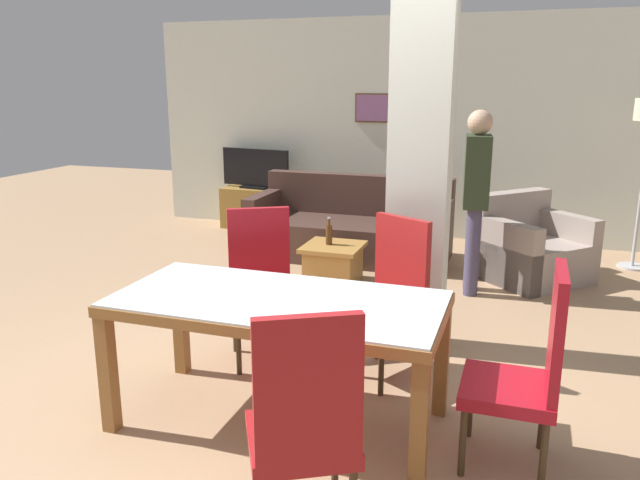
{
  "coord_description": "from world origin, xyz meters",
  "views": [
    {
      "loc": [
        1.26,
        -3.03,
        1.93
      ],
      "look_at": [
        0.0,
        0.74,
        0.91
      ],
      "focal_mm": 35.0,
      "sensor_mm": 36.0,
      "label": 1
    }
  ],
  "objects_px": {
    "sofa": "(350,230)",
    "bottle": "(329,234)",
    "dining_chair_near_right": "(304,421)",
    "tv_stand": "(256,208)",
    "armchair": "(530,250)",
    "dining_table": "(278,323)",
    "dining_chair_far_right": "(390,295)",
    "tv_screen": "(255,169)",
    "dining_chair_head_right": "(529,367)",
    "dining_chair_far_left": "(261,283)",
    "standing_person": "(476,190)",
    "coffee_table": "(333,263)"
  },
  "relations": [
    {
      "from": "armchair",
      "to": "coffee_table",
      "type": "height_order",
      "value": "armchair"
    },
    {
      "from": "bottle",
      "to": "dining_chair_head_right",
      "type": "bearing_deg",
      "value": -54.06
    },
    {
      "from": "dining_chair_near_right",
      "to": "tv_stand",
      "type": "xyz_separation_m",
      "value": [
        -2.63,
        5.35,
        -0.28
      ]
    },
    {
      "from": "sofa",
      "to": "bottle",
      "type": "height_order",
      "value": "sofa"
    },
    {
      "from": "dining_chair_far_right",
      "to": "tv_screen",
      "type": "bearing_deg",
      "value": -25.51
    },
    {
      "from": "dining_chair_far_left",
      "to": "standing_person",
      "type": "distance_m",
      "value": 2.34
    },
    {
      "from": "dining_chair_near_right",
      "to": "armchair",
      "type": "distance_m",
      "value": 4.25
    },
    {
      "from": "armchair",
      "to": "bottle",
      "type": "xyz_separation_m",
      "value": [
        -1.87,
        -0.74,
        0.2
      ]
    },
    {
      "from": "sofa",
      "to": "armchair",
      "type": "bearing_deg",
      "value": 172.9
    },
    {
      "from": "armchair",
      "to": "coffee_table",
      "type": "xyz_separation_m",
      "value": [
        -1.82,
        -0.75,
        -0.09
      ]
    },
    {
      "from": "coffee_table",
      "to": "dining_chair_near_right",
      "type": "bearing_deg",
      "value": -74.63
    },
    {
      "from": "dining_chair_far_right",
      "to": "dining_chair_head_right",
      "type": "relative_size",
      "value": 1.0
    },
    {
      "from": "dining_chair_far_right",
      "to": "tv_screen",
      "type": "height_order",
      "value": "dining_chair_far_right"
    },
    {
      "from": "armchair",
      "to": "tv_screen",
      "type": "distance_m",
      "value": 3.74
    },
    {
      "from": "dining_chair_far_right",
      "to": "sofa",
      "type": "relative_size",
      "value": 0.48
    },
    {
      "from": "dining_chair_near_right",
      "to": "coffee_table",
      "type": "height_order",
      "value": "dining_chair_near_right"
    },
    {
      "from": "tv_stand",
      "to": "standing_person",
      "type": "xyz_separation_m",
      "value": [
        3.0,
        -1.8,
        0.7
      ]
    },
    {
      "from": "dining_chair_far_right",
      "to": "coffee_table",
      "type": "height_order",
      "value": "dining_chair_far_right"
    },
    {
      "from": "dining_table",
      "to": "tv_stand",
      "type": "distance_m",
      "value": 5.02
    },
    {
      "from": "bottle",
      "to": "standing_person",
      "type": "relative_size",
      "value": 0.16
    },
    {
      "from": "sofa",
      "to": "armchair",
      "type": "relative_size",
      "value": 1.75
    },
    {
      "from": "armchair",
      "to": "bottle",
      "type": "height_order",
      "value": "armchair"
    },
    {
      "from": "dining_chair_far_left",
      "to": "armchair",
      "type": "height_order",
      "value": "dining_chair_far_left"
    },
    {
      "from": "armchair",
      "to": "bottle",
      "type": "relative_size",
      "value": 4.64
    },
    {
      "from": "coffee_table",
      "to": "dining_chair_far_right",
      "type": "bearing_deg",
      "value": -61.69
    },
    {
      "from": "dining_table",
      "to": "coffee_table",
      "type": "distance_m",
      "value": 2.64
    },
    {
      "from": "bottle",
      "to": "coffee_table",
      "type": "bearing_deg",
      "value": -13.58
    },
    {
      "from": "coffee_table",
      "to": "dining_chair_far_left",
      "type": "bearing_deg",
      "value": -89.5
    },
    {
      "from": "dining_chair_head_right",
      "to": "tv_stand",
      "type": "xyz_separation_m",
      "value": [
        -3.51,
        4.51,
        -0.28
      ]
    },
    {
      "from": "armchair",
      "to": "tv_stand",
      "type": "bearing_deg",
      "value": -65.04
    },
    {
      "from": "tv_stand",
      "to": "tv_screen",
      "type": "height_order",
      "value": "tv_screen"
    },
    {
      "from": "dining_chair_near_right",
      "to": "bottle",
      "type": "height_order",
      "value": "dining_chair_near_right"
    },
    {
      "from": "dining_chair_far_left",
      "to": "bottle",
      "type": "relative_size",
      "value": 3.95
    },
    {
      "from": "dining_chair_head_right",
      "to": "bottle",
      "type": "relative_size",
      "value": 3.95
    },
    {
      "from": "tv_stand",
      "to": "dining_chair_far_left",
      "type": "bearing_deg",
      "value": -65.24
    },
    {
      "from": "standing_person",
      "to": "sofa",
      "type": "bearing_deg",
      "value": 52.59
    },
    {
      "from": "sofa",
      "to": "coffee_table",
      "type": "height_order",
      "value": "sofa"
    },
    {
      "from": "tv_stand",
      "to": "armchair",
      "type": "bearing_deg",
      "value": -18.82
    },
    {
      "from": "dining_table",
      "to": "dining_chair_near_right",
      "type": "relative_size",
      "value": 1.73
    },
    {
      "from": "dining_chair_far_left",
      "to": "tv_stand",
      "type": "relative_size",
      "value": 1.18
    },
    {
      "from": "sofa",
      "to": "armchair",
      "type": "xyz_separation_m",
      "value": [
        1.93,
        -0.24,
        -0.0
      ]
    },
    {
      "from": "dining_chair_head_right",
      "to": "coffee_table",
      "type": "relative_size",
      "value": 1.9
    },
    {
      "from": "dining_chair_near_right",
      "to": "armchair",
      "type": "xyz_separation_m",
      "value": [
        0.89,
        4.15,
        -0.26
      ]
    },
    {
      "from": "dining_chair_head_right",
      "to": "tv_stand",
      "type": "distance_m",
      "value": 5.72
    },
    {
      "from": "tv_screen",
      "to": "sofa",
      "type": "bearing_deg",
      "value": 157.07
    },
    {
      "from": "bottle",
      "to": "tv_stand",
      "type": "xyz_separation_m",
      "value": [
        -1.65,
        1.94,
        -0.22
      ]
    },
    {
      "from": "dining_chair_far_left",
      "to": "dining_chair_near_right",
      "type": "relative_size",
      "value": 1.0
    },
    {
      "from": "dining_chair_head_right",
      "to": "dining_chair_near_right",
      "type": "bearing_deg",
      "value": 133.37
    },
    {
      "from": "dining_table",
      "to": "dining_chair_far_left",
      "type": "distance_m",
      "value": 0.93
    },
    {
      "from": "dining_chair_far_right",
      "to": "dining_chair_far_left",
      "type": "relative_size",
      "value": 1.0
    }
  ]
}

